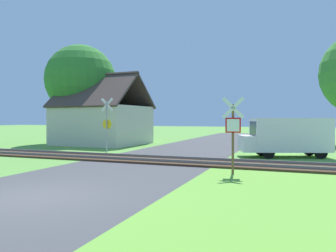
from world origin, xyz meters
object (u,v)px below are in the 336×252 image
(house, at_px, (103,123))
(mail_truck, at_px, (287,135))
(tree_left, at_px, (81,80))
(stop_sign_near, at_px, (233,130))
(crossing_sign_far, at_px, (107,122))

(house, xyz_separation_m, mail_truck, (14.94, -4.41, -0.60))
(tree_left, height_order, mail_truck, tree_left)
(stop_sign_near, bearing_deg, tree_left, -49.87)
(tree_left, bearing_deg, house, -9.93)
(crossing_sign_far, relative_size, mail_truck, 0.68)
(house, relative_size, mail_truck, 1.39)
(crossing_sign_far, distance_m, mail_truck, 11.09)
(tree_left, xyz_separation_m, mail_truck, (17.49, -4.86, -4.41))
(tree_left, bearing_deg, mail_truck, -15.53)
(crossing_sign_far, xyz_separation_m, mail_truck, (10.98, 1.41, -0.75))
(stop_sign_near, height_order, tree_left, tree_left)
(tree_left, bearing_deg, crossing_sign_far, -43.92)
(stop_sign_near, distance_m, mail_truck, 7.08)
(house, bearing_deg, crossing_sign_far, -52.97)
(house, bearing_deg, tree_left, 172.91)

